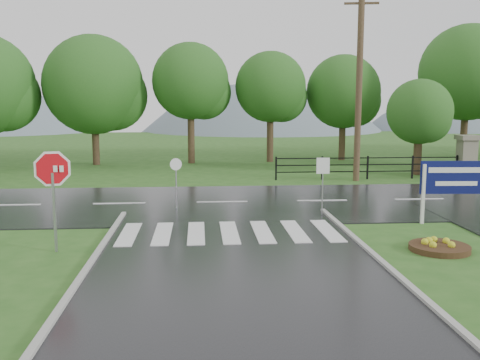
{
  "coord_description": "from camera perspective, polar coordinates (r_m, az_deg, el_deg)",
  "views": [
    {
      "loc": [
        -0.88,
        -10.68,
        3.96
      ],
      "look_at": [
        0.4,
        6.0,
        1.5
      ],
      "focal_mm": 40.0,
      "sensor_mm": 36.0,
      "label": 1
    }
  ],
  "objects": [
    {
      "name": "main_road",
      "position": [
        21.08,
        -1.91,
        -2.47
      ],
      "size": [
        90.0,
        8.0,
        0.04
      ],
      "primitive_type": "cube",
      "color": "black",
      "rests_on": "ground"
    },
    {
      "name": "flower_bed",
      "position": [
        15.37,
        20.5,
        -6.65
      ],
      "size": [
        1.6,
        1.6,
        0.32
      ],
      "color": "#332111",
      "rests_on": "ground"
    },
    {
      "name": "stop_sign",
      "position": [
        14.77,
        -19.34,
        0.2
      ],
      "size": [
        1.23,
        0.37,
        2.87
      ],
      "color": "#939399",
      "rests_on": "ground"
    },
    {
      "name": "estate_billboard",
      "position": [
        18.74,
        22.05,
        -0.05
      ],
      "size": [
        2.35,
        0.2,
        2.06
      ],
      "color": "silver",
      "rests_on": "ground"
    },
    {
      "name": "entrance_tree_left",
      "position": [
        30.59,
        18.61,
        6.9
      ],
      "size": [
        3.5,
        3.5,
        5.18
      ],
      "color": "#3D2B1C",
      "rests_on": "ground"
    },
    {
      "name": "reg_sign_small",
      "position": [
        18.7,
        8.82,
        0.58
      ],
      "size": [
        0.46,
        0.06,
        2.05
      ],
      "color": "#939399",
      "rests_on": "ground"
    },
    {
      "name": "hills",
      "position": [
        78.28,
        -1.05,
        -6.06
      ],
      "size": [
        102.0,
        48.0,
        48.0
      ],
      "color": "slate",
      "rests_on": "ground"
    },
    {
      "name": "fence_west",
      "position": [
        28.23,
        13.46,
        1.55
      ],
      "size": [
        9.58,
        0.08,
        1.2
      ],
      "color": "black",
      "rests_on": "ground"
    },
    {
      "name": "crosswalk",
      "position": [
        16.18,
        -1.13,
        -5.58
      ],
      "size": [
        6.5,
        2.8,
        0.02
      ],
      "color": "silver",
      "rests_on": "ground"
    },
    {
      "name": "reg_sign_round",
      "position": [
        19.82,
        -6.84,
        0.4
      ],
      "size": [
        0.43,
        0.13,
        1.9
      ],
      "color": "#939399",
      "rests_on": "ground"
    },
    {
      "name": "pillar_west",
      "position": [
        30.21,
        23.02,
        2.41
      ],
      "size": [
        1.0,
        1.0,
        2.24
      ],
      "color": "gray",
      "rests_on": "ground"
    },
    {
      "name": "ground",
      "position": [
        11.43,
        0.33,
        -11.91
      ],
      "size": [
        120.0,
        120.0,
        0.0
      ],
      "primitive_type": "plane",
      "color": "#2C5B1E",
      "rests_on": "ground"
    },
    {
      "name": "treeline",
      "position": [
        34.96,
        -1.27,
        1.86
      ],
      "size": [
        83.2,
        5.2,
        10.0
      ],
      "color": "#22581B",
      "rests_on": "ground"
    },
    {
      "name": "utility_pole_east",
      "position": [
        27.36,
        12.58,
        9.86
      ],
      "size": [
        1.66,
        0.36,
        9.39
      ],
      "color": "#473523",
      "rests_on": "ground"
    }
  ]
}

